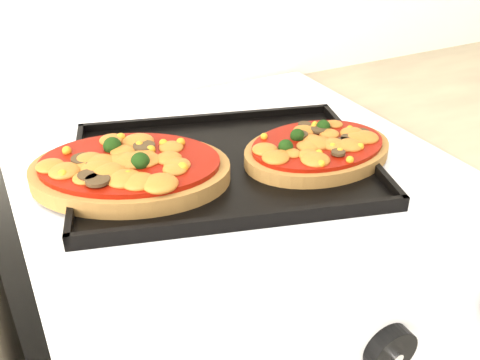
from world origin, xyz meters
TOP-DOWN VIEW (x-y plane):
  - control_panel at (0.05, 1.39)m, footprint 0.60×0.02m
  - knob_center at (0.06, 1.37)m, footprint 0.06×0.02m
  - baking_tray at (0.03, 1.69)m, footprint 0.47×0.40m
  - pizza_left at (-0.10, 1.71)m, footprint 0.32×0.28m
  - pizza_right at (0.15, 1.65)m, footprint 0.22×0.16m

SIDE VIEW (x-z plane):
  - control_panel at x=0.05m, z-range 0.81..0.90m
  - knob_center at x=0.06m, z-range 0.83..0.88m
  - baking_tray at x=0.03m, z-range 0.91..0.93m
  - pizza_right at x=0.15m, z-range 0.92..0.95m
  - pizza_left at x=-0.10m, z-range 0.92..0.96m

